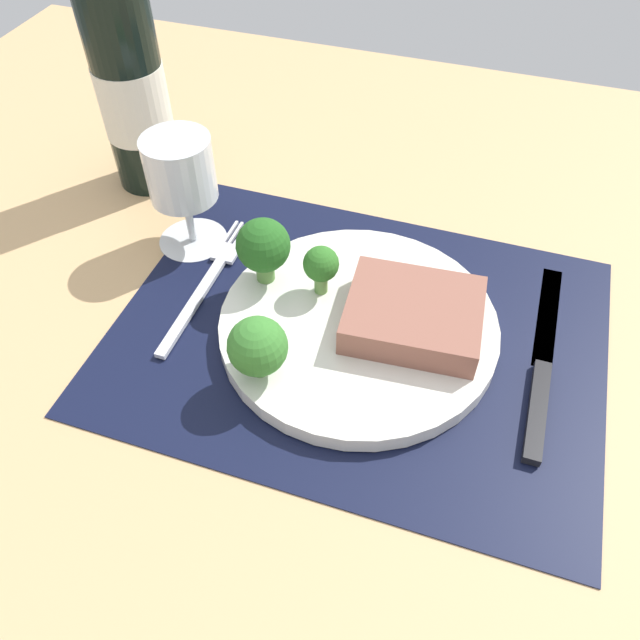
# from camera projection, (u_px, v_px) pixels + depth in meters

# --- Properties ---
(ground_plane) EXTENTS (1.40, 1.10, 0.03)m
(ground_plane) POSITION_uv_depth(u_px,v_px,m) (357.00, 344.00, 0.59)
(ground_plane) COLOR tan
(placemat) EXTENTS (0.44, 0.34, 0.00)m
(placemat) POSITION_uv_depth(u_px,v_px,m) (358.00, 333.00, 0.58)
(placemat) COLOR black
(placemat) RESTS_ON ground_plane
(plate) EXTENTS (0.25, 0.25, 0.02)m
(plate) POSITION_uv_depth(u_px,v_px,m) (358.00, 326.00, 0.57)
(plate) COLOR silver
(plate) RESTS_ON placemat
(steak) EXTENTS (0.12, 0.10, 0.03)m
(steak) POSITION_uv_depth(u_px,v_px,m) (413.00, 315.00, 0.55)
(steak) COLOR #8C5647
(steak) RESTS_ON plate
(broccoli_near_steak) EXTENTS (0.05, 0.05, 0.07)m
(broccoli_near_steak) POSITION_uv_depth(u_px,v_px,m) (263.00, 246.00, 0.57)
(broccoli_near_steak) COLOR #5B8942
(broccoli_near_steak) RESTS_ON plate
(broccoli_back_left) EXTENTS (0.05, 0.05, 0.06)m
(broccoli_back_left) POSITION_uv_depth(u_px,v_px,m) (258.00, 347.00, 0.50)
(broccoli_back_left) COLOR #5B8942
(broccoli_back_left) RESTS_ON plate
(broccoli_center) EXTENTS (0.03, 0.03, 0.05)m
(broccoli_center) POSITION_uv_depth(u_px,v_px,m) (321.00, 265.00, 0.56)
(broccoli_center) COLOR #6B994C
(broccoli_center) RESTS_ON plate
(fork) EXTENTS (0.02, 0.19, 0.01)m
(fork) POSITION_uv_depth(u_px,v_px,m) (208.00, 281.00, 0.61)
(fork) COLOR silver
(fork) RESTS_ON placemat
(knife) EXTENTS (0.02, 0.23, 0.01)m
(knife) POSITION_uv_depth(u_px,v_px,m) (542.00, 370.00, 0.54)
(knife) COLOR black
(knife) RESTS_ON placemat
(wine_bottle) EXTENTS (0.07, 0.07, 0.32)m
(wine_bottle) POSITION_uv_depth(u_px,v_px,m) (130.00, 85.00, 0.65)
(wine_bottle) COLOR black
(wine_bottle) RESTS_ON ground_plane
(wine_glass) EXTENTS (0.07, 0.07, 0.12)m
(wine_glass) POSITION_uv_depth(u_px,v_px,m) (181.00, 177.00, 0.60)
(wine_glass) COLOR silver
(wine_glass) RESTS_ON ground_plane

